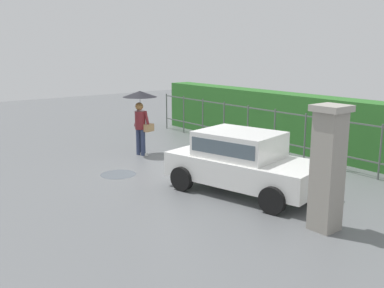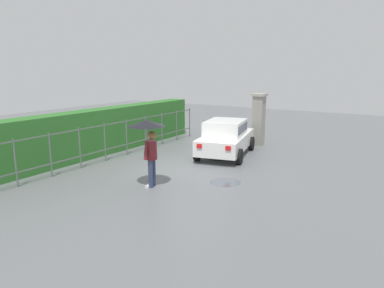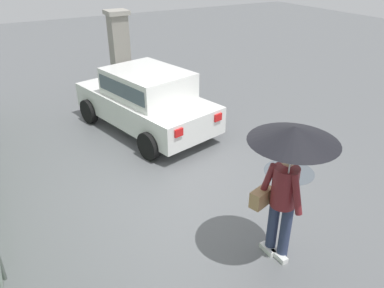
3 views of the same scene
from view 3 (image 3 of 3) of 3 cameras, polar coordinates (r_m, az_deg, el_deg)
name	(u,v)px [view 3 (image 3 of 3)]	position (r m, az deg, el deg)	size (l,w,h in m)	color
ground_plane	(181,184)	(6.98, -1.73, -6.20)	(40.00, 40.00, 0.00)	slate
car	(146,98)	(8.82, -7.04, 7.03)	(3.97, 2.49, 1.48)	white
pedestrian	(289,161)	(4.73, 14.61, -2.50)	(1.10, 1.10, 2.07)	#2D3856
gate_pillar	(120,53)	(11.18, -10.98, 13.53)	(0.60, 0.60, 2.42)	gray
puddle_near	(289,172)	(7.59, 14.66, -4.14)	(0.99, 0.99, 0.00)	#4C545B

